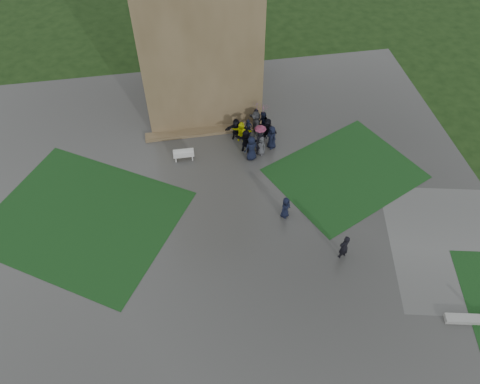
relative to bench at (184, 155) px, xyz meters
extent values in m
plane|color=black|center=(1.96, -8.13, -0.44)|extent=(120.00, 120.00, 0.00)
cube|color=#363634|center=(1.96, -6.13, -0.43)|extent=(34.00, 34.00, 0.02)
cube|color=#123415|center=(-6.54, -4.13, -0.41)|extent=(14.10, 13.46, 0.01)
cube|color=#123415|center=(10.46, -3.13, -0.41)|extent=(11.12, 10.15, 0.01)
cube|color=brown|center=(1.96, 2.47, -0.31)|extent=(9.00, 0.80, 0.22)
cube|color=silver|center=(0.00, -0.06, -0.01)|extent=(1.41, 0.45, 0.06)
cube|color=silver|center=(-0.56, -0.05, -0.22)|extent=(0.08, 0.37, 0.39)
cube|color=silver|center=(0.56, -0.07, -0.22)|extent=(0.08, 0.37, 0.39)
cube|color=silver|center=(0.00, 0.14, 0.21)|extent=(1.40, 0.07, 0.37)
imported|color=black|center=(6.02, 1.14, 0.45)|extent=(1.59, 1.49, 1.73)
imported|color=black|center=(5.79, 1.67, 0.53)|extent=(0.54, 0.93, 1.90)
imported|color=black|center=(5.44, 2.17, 0.49)|extent=(0.79, 0.69, 1.82)
imported|color=#44454A|center=(5.30, 1.84, 0.54)|extent=(0.73, 1.81, 1.92)
imported|color=black|center=(4.73, 1.57, 0.32)|extent=(0.59, 0.45, 1.47)
imported|color=black|center=(3.86, 1.53, 0.42)|extent=(1.62, 0.78, 1.67)
imported|color=#D5DF0D|center=(4.18, 1.21, 0.39)|extent=(1.59, 1.12, 1.62)
imported|color=black|center=(4.32, 0.14, 0.48)|extent=(1.75, 1.32, 1.80)
imported|color=black|center=(4.54, -0.69, 0.54)|extent=(1.07, 0.87, 1.92)
imported|color=#44454A|center=(5.27, -0.32, 0.33)|extent=(0.88, 0.85, 1.50)
imported|color=black|center=(5.20, -0.27, 0.54)|extent=(0.82, 0.70, 1.92)
imported|color=black|center=(6.12, 0.22, 0.47)|extent=(0.94, 1.05, 1.78)
imported|color=#B94C79|center=(5.20, -0.27, 1.66)|extent=(0.76, 0.76, 0.67)
imported|color=#612F83|center=(5.44, 2.17, 1.58)|extent=(0.92, 0.92, 0.84)
imported|color=black|center=(4.32, 0.14, 1.68)|extent=(0.98, 0.98, 0.90)
imported|color=#B94C79|center=(5.79, 1.67, 1.65)|extent=(0.93, 0.93, 0.85)
imported|color=black|center=(5.67, -5.95, 0.36)|extent=(0.91, 0.89, 1.56)
imported|color=black|center=(8.21, -9.39, 0.49)|extent=(0.78, 0.66, 1.82)
camera|label=1|loc=(0.02, -23.17, 22.08)|focal=35.00mm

